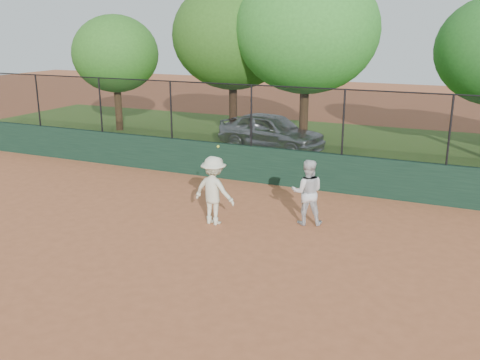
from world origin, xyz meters
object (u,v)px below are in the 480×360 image
at_px(parked_car, 271,131).
at_px(tree_1, 233,36).
at_px(player_second, 307,192).
at_px(tree_2, 307,30).
at_px(player_main, 214,190).
at_px(tree_0, 115,54).

relative_size(parked_car, tree_1, 0.66).
height_order(player_second, tree_1, tree_1).
bearing_deg(tree_2, tree_1, 168.69).
height_order(player_main, tree_1, tree_1).
bearing_deg(parked_car, tree_2, -54.00).
xyz_separation_m(player_main, tree_1, (-4.05, 9.96, 3.67)).
bearing_deg(tree_0, tree_2, -3.16).
bearing_deg(tree_1, tree_2, -11.31).
distance_m(player_second, tree_2, 9.58).
bearing_deg(player_second, player_main, 5.43).
relative_size(parked_car, tree_0, 0.82).
xyz_separation_m(player_main, tree_0, (-10.20, 9.79, 2.79)).
bearing_deg(parked_car, player_main, -156.68).
distance_m(tree_0, tree_2, 9.76).
height_order(player_second, player_main, player_main).
height_order(tree_0, tree_1, tree_1).
height_order(parked_car, tree_0, tree_0).
height_order(player_second, tree_2, tree_2).
xyz_separation_m(parked_car, player_second, (3.96, -7.74, 0.08)).
bearing_deg(tree_1, player_main, -67.85).
relative_size(parked_car, tree_2, 0.62).
xyz_separation_m(tree_0, tree_1, (6.15, 0.17, 0.88)).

